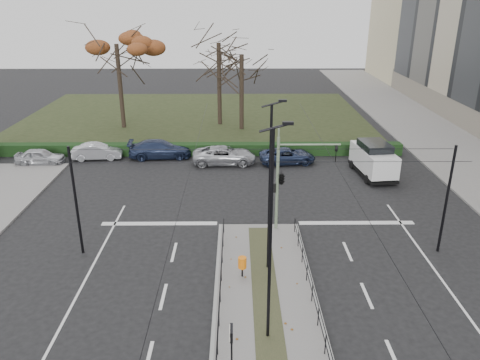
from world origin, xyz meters
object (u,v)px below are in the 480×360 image
object	(u,v)px
info_panel	(231,339)
white_van	(374,158)
parked_car_first	(40,157)
parked_car_fourth	(224,155)
litter_bin	(242,263)
streetlamp_median_far	(270,188)
streetlamp_median_near	(271,237)
parked_car_third	(160,149)
bare_tree_near	(242,60)
bare_tree_center	(219,49)
parked_car_fifth	(287,156)
rust_tree	(116,44)
traffic_light	(283,177)
parked_car_second	(97,151)

from	to	relation	value
info_panel	white_van	size ratio (longest dim) A/B	0.40
parked_car_first	parked_car_fourth	world-z (taller)	parked_car_fourth
litter_bin	streetlamp_median_far	xyz separation A→B (m)	(1.32, 0.81, 3.59)
info_panel	streetlamp_median_near	size ratio (longest dim) A/B	0.24
parked_car_fourth	parked_car_third	bearing A→B (deg)	72.72
streetlamp_median_near	parked_car_third	world-z (taller)	streetlamp_median_near
bare_tree_near	streetlamp_median_far	bearing A→B (deg)	-87.76
streetlamp_median_far	bare_tree_near	xyz separation A→B (m)	(-1.04, 26.53, 2.52)
parked_car_fourth	bare_tree_center	distance (m)	14.37
parked_car_fifth	bare_tree_center	bearing A→B (deg)	19.04
parked_car_first	parked_car_fifth	size ratio (longest dim) A/B	0.85
bare_tree_near	streetlamp_median_near	bearing A→B (deg)	-88.71
bare_tree_center	bare_tree_near	bearing A→B (deg)	-40.23
rust_tree	bare_tree_near	bearing A→B (deg)	-3.15
streetlamp_median_far	bare_tree_near	bearing A→B (deg)	92.24
litter_bin	parked_car_fifth	distance (m)	17.34
parked_car_third	bare_tree_center	world-z (taller)	bare_tree_center
traffic_light	bare_tree_center	xyz separation A→B (m)	(-4.39, 24.21, 4.47)
streetlamp_median_far	white_van	distance (m)	16.25
parked_car_first	bare_tree_center	xyz separation A→B (m)	(14.27, 12.50, 7.19)
streetlamp_median_near	white_van	xyz separation A→B (m)	(9.19, 18.37, -3.28)
streetlamp_median_near	parked_car_third	size ratio (longest dim) A/B	1.69
streetlamp_median_near	parked_car_third	bearing A→B (deg)	108.83
rust_tree	streetlamp_median_far	bearing A→B (deg)	-63.93
rust_tree	parked_car_fifth	xyz separation A→B (m)	(15.92, -11.13, -7.83)
info_panel	bare_tree_near	world-z (taller)	bare_tree_near
parked_car_second	rust_tree	bearing A→B (deg)	-6.03
rust_tree	bare_tree_near	distance (m)	12.37
rust_tree	info_panel	bearing A→B (deg)	-71.49
streetlamp_median_far	white_van	size ratio (longest dim) A/B	1.63
parked_car_second	parked_car_fifth	distance (m)	15.96
parked_car_first	white_van	world-z (taller)	white_van
parked_car_fourth	white_van	xyz separation A→B (m)	(11.42, -2.76, 0.64)
streetlamp_median_near	parked_car_second	world-z (taller)	streetlamp_median_near
streetlamp_median_near	bare_tree_near	bearing A→B (deg)	91.29
parked_car_fifth	white_van	bearing A→B (deg)	-120.85
litter_bin	parked_car_third	size ratio (longest dim) A/B	0.20
parked_car_third	bare_tree_center	size ratio (longest dim) A/B	0.47
traffic_light	bare_tree_near	bearing A→B (deg)	95.38
parked_car_first	parked_car_fourth	bearing A→B (deg)	-91.19
info_panel	bare_tree_center	xyz separation A→B (m)	(-1.56, 35.70, 6.04)
parked_car_third	parked_car_fourth	bearing A→B (deg)	-110.95
bare_tree_near	traffic_light	bearing A→B (deg)	-84.62
traffic_light	parked_car_second	world-z (taller)	traffic_light
parked_car_first	parked_car_fourth	distance (m)	15.04
info_panel	parked_car_fourth	world-z (taller)	info_panel
litter_bin	streetlamp_median_far	distance (m)	3.91
info_panel	parked_car_third	xyz separation A→B (m)	(-6.29, 24.83, -1.04)
streetlamp_median_near	rust_tree	size ratio (longest dim) A/B	0.80
parked_car_fifth	streetlamp_median_far	bearing A→B (deg)	164.18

